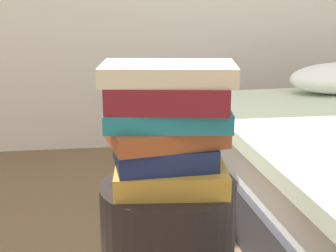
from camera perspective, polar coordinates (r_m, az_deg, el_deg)
The scene contains 6 objects.
book_ochre at distance 1.15m, azimuth 0.28°, elevation -5.69°, with size 0.25×0.21×0.05m, color #B7842D.
book_navy at distance 1.14m, azimuth -0.54°, elevation -3.17°, with size 0.22×0.17×0.05m, color #19234C.
book_rust at distance 1.13m, azimuth -0.37°, elevation -0.81°, with size 0.25×0.19×0.04m, color #994723.
book_teal at distance 1.11m, azimuth -0.02°, elevation 1.14°, with size 0.28×0.18×0.04m, color #1E727F.
book_maroon at distance 1.09m, azimuth 0.14°, elevation 3.59°, with size 0.26×0.17×0.06m, color maroon.
book_cream at distance 1.08m, azimuth 0.30°, elevation 6.18°, with size 0.29×0.17×0.04m, color beige.
Camera 1 is at (-0.14, -1.07, 0.99)m, focal length 52.47 mm.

